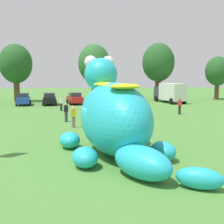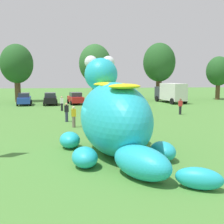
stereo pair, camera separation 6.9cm
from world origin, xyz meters
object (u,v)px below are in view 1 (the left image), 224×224
giant_inflatable_creature (115,117)px  spectator_wandering (61,104)px  spectator_near_inflatable (73,117)px  car_silver (128,98)px  spectator_far_side (111,111)px  car_black (50,99)px  box_truck (170,92)px  spectator_mid_field (180,106)px  car_red (75,98)px  car_yellow (104,98)px  spectator_by_cars (66,112)px  car_blue (23,99)px

giant_inflatable_creature → spectator_wandering: size_ratio=5.87×
giant_inflatable_creature → spectator_near_inflatable: 8.48m
car_silver → spectator_far_side: car_silver is taller
spectator_wandering → car_black: bearing=105.4°
box_truck → spectator_mid_field: size_ratio=3.91×
car_red → car_yellow: (4.30, 0.03, 0.00)m
car_black → car_yellow: same height
giant_inflatable_creature → car_yellow: size_ratio=2.35×
car_black → spectator_mid_field: car_black is taller
car_silver → spectator_by_cars: car_silver is taller
giant_inflatable_creature → spectator_far_side: giant_inflatable_creature is taller
box_truck → spectator_near_inflatable: box_truck is taller
spectator_near_inflatable → spectator_mid_field: 12.88m
giant_inflatable_creature → car_silver: size_ratio=2.40×
giant_inflatable_creature → car_black: (-5.81, 26.36, -1.10)m
giant_inflatable_creature → car_red: giant_inflatable_creature is taller
giant_inflatable_creature → car_blue: 28.09m
car_silver → spectator_mid_field: (3.39, -12.39, -0.01)m
spectator_near_inflatable → car_blue: bearing=111.3°
car_silver → spectator_mid_field: size_ratio=2.45×
giant_inflatable_creature → spectator_by_cars: giant_inflatable_creature is taller
car_black → spectator_far_side: bearing=-64.3°
car_red → car_black: bearing=-172.6°
spectator_by_cars → car_blue: bearing=112.7°
spectator_near_inflatable → spectator_far_side: size_ratio=1.00×
car_black → box_truck: size_ratio=0.63×
car_yellow → spectator_by_cars: (-4.95, -15.86, -0.01)m
car_blue → spectator_far_side: size_ratio=2.50×
giant_inflatable_creature → spectator_by_cars: bearing=105.0°
car_red → spectator_far_side: bearing=-76.9°
spectator_mid_field → spectator_far_side: bearing=-160.9°
car_red → box_truck: size_ratio=0.65×
car_silver → spectator_near_inflatable: 20.36m
car_yellow → car_red: bearing=-179.5°
car_yellow → car_silver: size_ratio=1.02×
spectator_far_side → spectator_wandering: bearing=124.3°
giant_inflatable_creature → box_truck: (12.02, 27.38, -0.36)m
spectator_by_cars → spectator_wandering: 8.23m
car_black → spectator_by_cars: 15.64m
car_red → spectator_wandering: car_red is taller
spectator_near_inflatable → spectator_wandering: same height
car_red → spectator_mid_field: car_red is taller
car_red → box_truck: box_truck is taller
spectator_by_cars → car_red: bearing=87.7°
box_truck → spectator_near_inflatable: 24.00m
car_yellow → car_silver: 3.49m
car_black → spectator_wandering: 7.46m
car_silver → spectator_mid_field: bearing=-74.7°
spectator_by_cars → spectator_wandering: size_ratio=1.00×
car_yellow → spectator_by_cars: 16.61m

